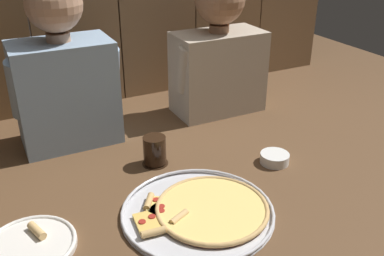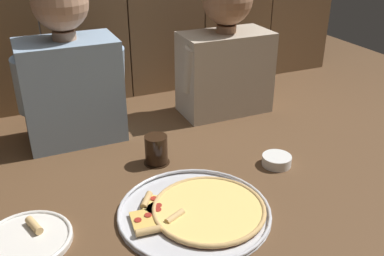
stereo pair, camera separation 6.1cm
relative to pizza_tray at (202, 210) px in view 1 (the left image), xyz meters
The scene contains 7 objects.
ground_plane 0.12m from the pizza_tray, 41.52° to the left, with size 3.20×3.20×0.00m, color brown.
pizza_tray is the anchor object (origin of this frame).
dinner_plate 0.46m from the pizza_tray, behind, with size 0.23×0.23×0.03m.
drinking_glass 0.32m from the pizza_tray, 92.81° to the left, with size 0.09×0.09×0.10m.
dipping_bowl 0.38m from the pizza_tray, 20.92° to the left, with size 0.10×0.10×0.03m.
diner_left 0.71m from the pizza_tray, 110.37° to the left, with size 0.38×0.22×0.60m.
diner_right 0.78m from the pizza_tray, 56.93° to the left, with size 0.41×0.21×0.58m.
Camera 1 is at (-0.56, -0.95, 0.76)m, focal length 40.38 mm.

